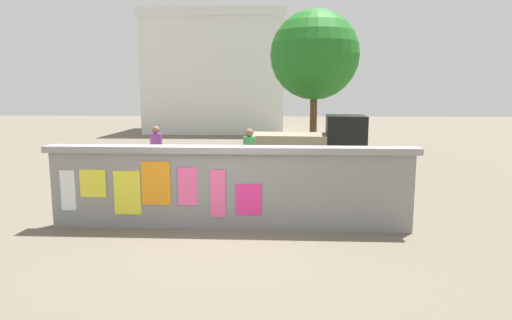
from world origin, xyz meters
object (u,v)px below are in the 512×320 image
person_walking (249,152)px  person_bystander (156,148)px  tree_roadside (315,55)px  motorcycle (166,182)px  bicycle_near (339,194)px  bicycle_far (204,172)px  auto_rickshaw_truck (314,145)px

person_walking → person_bystander: (-2.74, 0.78, 0.00)m
tree_roadside → motorcycle: bearing=-114.4°
bicycle_near → person_walking: bearing=134.6°
bicycle_far → person_bystander: size_ratio=1.05×
bicycle_near → auto_rickshaw_truck: bearing=92.9°
person_bystander → person_walking: bearing=-15.9°
bicycle_near → person_walking: size_ratio=1.05×
bicycle_far → tree_roadside: tree_roadside is taller
bicycle_near → tree_roadside: bearing=89.0°
person_walking → tree_roadside: 8.56m
person_bystander → tree_roadside: size_ratio=0.27×
person_bystander → tree_roadside: 9.05m
bicycle_far → person_bystander: person_bystander is taller
auto_rickshaw_truck → bicycle_far: (-3.19, -1.92, -0.54)m
auto_rickshaw_truck → bicycle_near: size_ratio=2.18×
bicycle_near → person_walking: person_walking is taller
auto_rickshaw_truck → person_walking: auto_rickshaw_truck is taller
tree_roadside → bicycle_far: bearing=-116.4°
motorcycle → bicycle_far: (0.58, 1.94, -0.10)m
person_walking → person_bystander: bearing=164.1°
auto_rickshaw_truck → bicycle_near: auto_rickshaw_truck is taller
tree_roadside → auto_rickshaw_truck: bearing=-94.2°
person_walking → motorcycle: bearing=-141.2°
motorcycle → person_walking: (1.88, 1.51, 0.52)m
auto_rickshaw_truck → person_bystander: bearing=-161.2°
person_bystander → bicycle_far: bearing=-13.7°
bicycle_far → person_bystander: bearing=166.3°
motorcycle → tree_roadside: bearing=65.6°
motorcycle → bicycle_near: (4.00, -0.63, -0.10)m
motorcycle → person_walking: size_ratio=1.17×
auto_rickshaw_truck → person_walking: size_ratio=2.28×
tree_roadside → person_walking: bearing=-106.6°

